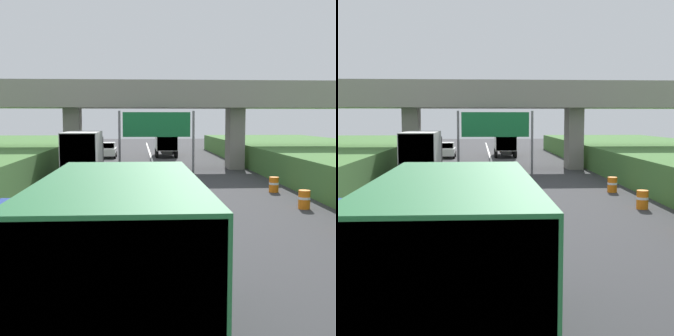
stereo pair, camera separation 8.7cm
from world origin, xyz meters
TOP-DOWN VIEW (x-y plane):
  - lane_centre_stripe at (0.00, 31.74)m, footprint 0.20×103.48m
  - overpass_bridge at (0.00, 39.68)m, footprint 40.00×4.80m
  - overhead_highway_sign at (0.00, 35.64)m, footprint 5.88×0.18m
  - truck_black at (-5.19, 32.50)m, footprint 2.44×7.30m
  - truck_green at (-1.64, 7.92)m, footprint 2.44×7.30m
  - truck_orange at (1.69, 52.96)m, footprint 2.44×7.30m
  - car_white at (-4.81, 51.50)m, footprint 1.86×4.10m
  - car_blue at (-5.13, 14.68)m, footprint 1.86×4.10m
  - construction_barrel_3 at (6.56, 21.62)m, footprint 0.57×0.57m
  - construction_barrel_4 at (6.57, 26.65)m, footprint 0.57×0.57m

SIDE VIEW (x-z plane):
  - lane_centre_stripe at x=0.00m, z-range 0.00..0.01m
  - construction_barrel_3 at x=6.56m, z-range 0.01..0.91m
  - construction_barrel_4 at x=6.57m, z-range 0.01..0.91m
  - car_white at x=-4.81m, z-range 0.00..1.72m
  - car_blue at x=-5.13m, z-range 0.00..1.72m
  - truck_black at x=-5.19m, z-range 0.21..3.65m
  - truck_green at x=-1.64m, z-range 0.21..3.65m
  - truck_orange at x=1.69m, z-range 0.21..3.65m
  - overhead_highway_sign at x=0.00m, z-range 1.13..6.06m
  - overpass_bridge at x=0.00m, z-range 1.85..9.27m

